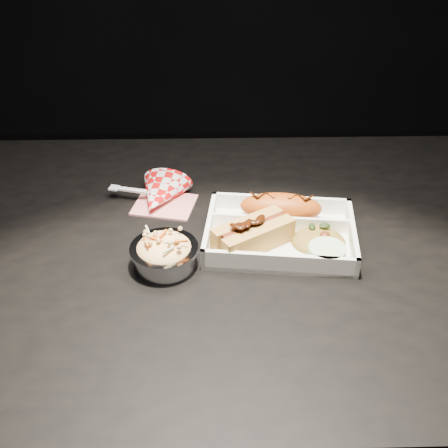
{
  "coord_description": "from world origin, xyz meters",
  "views": [
    {
      "loc": [
        -0.03,
        -0.78,
        1.32
      ],
      "look_at": [
        -0.02,
        -0.03,
        0.81
      ],
      "focal_mm": 45.0,
      "sensor_mm": 36.0,
      "label": 1
    }
  ],
  "objects_px": {
    "food_tray": "(280,236)",
    "fried_pastry": "(281,207)",
    "dining_table": "(233,281)",
    "napkin_fork": "(159,195)",
    "foil_coleslaw_cup": "(164,252)",
    "hotdog": "(253,233)"
  },
  "relations": [
    {
      "from": "fried_pastry",
      "to": "foil_coleslaw_cup",
      "type": "xyz_separation_m",
      "value": [
        -0.2,
        -0.12,
        -0.0
      ]
    },
    {
      "from": "foil_coleslaw_cup",
      "to": "napkin_fork",
      "type": "distance_m",
      "value": 0.19
    },
    {
      "from": "food_tray",
      "to": "foil_coleslaw_cup",
      "type": "relative_size",
      "value": 2.47
    },
    {
      "from": "foil_coleslaw_cup",
      "to": "napkin_fork",
      "type": "height_order",
      "value": "napkin_fork"
    },
    {
      "from": "food_tray",
      "to": "foil_coleslaw_cup",
      "type": "distance_m",
      "value": 0.2
    },
    {
      "from": "hotdog",
      "to": "foil_coleslaw_cup",
      "type": "bearing_deg",
      "value": 164.27
    },
    {
      "from": "food_tray",
      "to": "fried_pastry",
      "type": "height_order",
      "value": "fried_pastry"
    },
    {
      "from": "fried_pastry",
      "to": "foil_coleslaw_cup",
      "type": "distance_m",
      "value": 0.23
    },
    {
      "from": "dining_table",
      "to": "napkin_fork",
      "type": "distance_m",
      "value": 0.21
    },
    {
      "from": "dining_table",
      "to": "hotdog",
      "type": "height_order",
      "value": "hotdog"
    },
    {
      "from": "fried_pastry",
      "to": "hotdog",
      "type": "height_order",
      "value": "hotdog"
    },
    {
      "from": "napkin_fork",
      "to": "food_tray",
      "type": "bearing_deg",
      "value": -15.98
    },
    {
      "from": "food_tray",
      "to": "fried_pastry",
      "type": "xyz_separation_m",
      "value": [
        0.01,
        0.05,
        0.02
      ]
    },
    {
      "from": "dining_table",
      "to": "foil_coleslaw_cup",
      "type": "relative_size",
      "value": 10.98
    },
    {
      "from": "food_tray",
      "to": "foil_coleslaw_cup",
      "type": "xyz_separation_m",
      "value": [
        -0.19,
        -0.06,
        0.02
      ]
    },
    {
      "from": "fried_pastry",
      "to": "foil_coleslaw_cup",
      "type": "relative_size",
      "value": 1.32
    },
    {
      "from": "dining_table",
      "to": "hotdog",
      "type": "relative_size",
      "value": 8.32
    },
    {
      "from": "fried_pastry",
      "to": "hotdog",
      "type": "xyz_separation_m",
      "value": [
        -0.05,
        -0.08,
        0.0
      ]
    },
    {
      "from": "dining_table",
      "to": "food_tray",
      "type": "height_order",
      "value": "food_tray"
    },
    {
      "from": "dining_table",
      "to": "fried_pastry",
      "type": "distance_m",
      "value": 0.16
    },
    {
      "from": "dining_table",
      "to": "fried_pastry",
      "type": "xyz_separation_m",
      "value": [
        0.09,
        0.05,
        0.12
      ]
    },
    {
      "from": "napkin_fork",
      "to": "foil_coleslaw_cup",
      "type": "bearing_deg",
      "value": -68.78
    }
  ]
}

